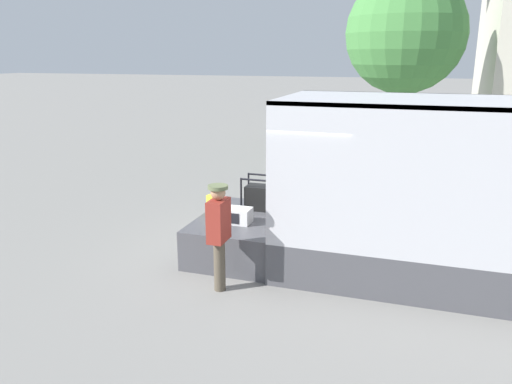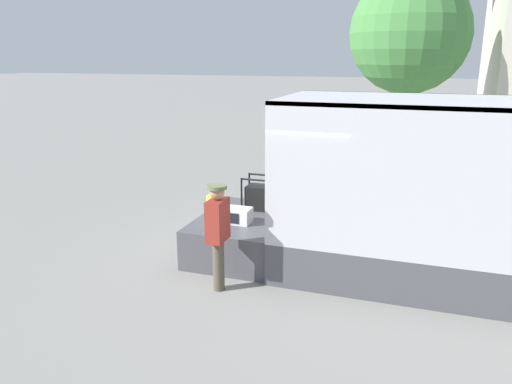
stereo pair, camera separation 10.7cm
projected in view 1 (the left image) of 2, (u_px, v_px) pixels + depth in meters
ground_plane at (285, 257)px, 9.11m from camera, size 160.00×160.00×0.00m
tailgate_deck at (244, 235)px, 9.25m from camera, size 1.58×2.30×0.70m
microwave at (236, 215)px, 8.80m from camera, size 0.53×0.36×0.27m
portable_generator at (261, 197)px, 9.55m from camera, size 0.66×0.47×0.65m
orange_bucket at (214, 205)px, 9.32m from camera, size 0.31×0.31×0.34m
worker_person at (219, 227)px, 7.58m from camera, size 0.31×0.44×1.70m
street_tree at (405, 34)px, 17.60m from camera, size 4.21×4.21×6.42m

